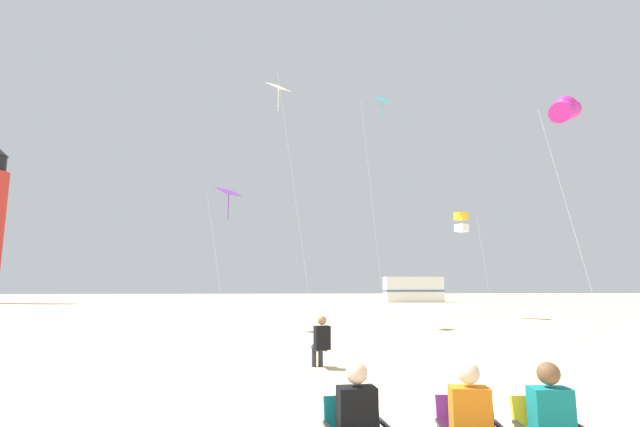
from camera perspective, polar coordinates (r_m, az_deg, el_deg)
ground at (r=7.06m, az=10.02°, el=-23.81°), size 200.00×200.00×0.00m
kite_flyer_standing at (r=10.86m, az=0.11°, el=-15.31°), size 0.42×0.55×1.16m
kite_diamond_violet at (r=20.49m, az=-11.22°, el=2.09°), size 1.53×1.53×6.06m
kite_diamond_cyan at (r=29.49m, az=7.49°, el=12.47°), size 1.85×1.85×13.41m
kite_diamond_white at (r=22.89m, az=-4.96°, el=14.06°), size 2.33×2.33×11.46m
kite_tube_magenta at (r=18.77m, az=27.91°, el=11.19°), size 2.23×2.29×8.64m
kite_box_gold at (r=28.44m, az=16.96°, el=-1.03°), size 2.13×2.13×6.09m
rv_van_white at (r=53.83m, az=11.36°, el=-9.14°), size 6.52×2.58×2.80m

